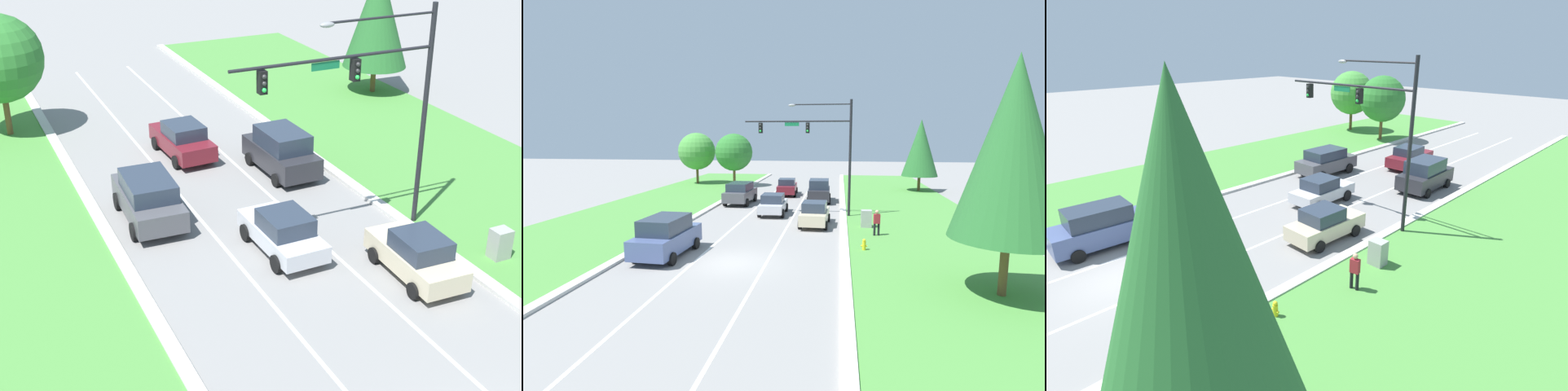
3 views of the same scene
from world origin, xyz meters
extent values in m
plane|color=gray|center=(0.00, 0.00, 0.00)|extent=(160.00, 160.00, 0.00)
cube|color=beige|center=(5.65, 0.00, 0.07)|extent=(0.50, 90.00, 0.15)
cube|color=beige|center=(-5.65, 0.00, 0.07)|extent=(0.50, 90.00, 0.15)
cube|color=#4C8E3D|center=(10.90, 0.00, 0.04)|extent=(10.00, 90.00, 0.08)
cube|color=#4C8E3D|center=(-10.90, 0.00, 0.04)|extent=(10.00, 90.00, 0.08)
cube|color=white|center=(-1.80, 0.00, 0.00)|extent=(0.14, 81.00, 0.01)
cube|color=white|center=(1.80, 0.00, 0.00)|extent=(0.14, 81.00, 0.01)
cylinder|color=black|center=(6.08, 12.43, 4.46)|extent=(0.20, 0.20, 8.92)
cylinder|color=black|center=(2.03, 12.43, 7.32)|extent=(8.10, 0.12, 0.12)
cube|color=#147042|center=(1.62, 12.43, 7.10)|extent=(1.10, 0.04, 0.28)
cylinder|color=black|center=(3.85, 12.43, 8.57)|extent=(4.46, 0.09, 0.09)
ellipsoid|color=gray|center=(1.62, 12.43, 8.52)|extent=(0.56, 0.28, 0.20)
cube|color=black|center=(2.84, 12.43, 6.82)|extent=(0.28, 0.32, 0.80)
sphere|color=#2D2D2D|center=(2.84, 12.26, 7.05)|extent=(0.16, 0.16, 0.16)
sphere|color=#2D2D2D|center=(2.84, 12.26, 6.82)|extent=(0.16, 0.16, 0.16)
sphere|color=#23D647|center=(2.84, 12.26, 6.59)|extent=(0.16, 0.16, 0.16)
cube|color=black|center=(-0.81, 12.43, 6.82)|extent=(0.28, 0.32, 0.80)
sphere|color=#2D2D2D|center=(-0.81, 12.26, 7.05)|extent=(0.16, 0.16, 0.16)
sphere|color=#2D2D2D|center=(-0.81, 12.26, 6.82)|extent=(0.16, 0.16, 0.16)
sphere|color=#23D647|center=(-0.81, 12.26, 6.59)|extent=(0.16, 0.16, 0.16)
cube|color=#28282D|center=(3.43, 19.37, 0.79)|extent=(2.08, 4.56, 0.97)
cube|color=#283342|center=(3.43, 19.25, 1.70)|extent=(1.85, 2.75, 0.85)
cylinder|color=black|center=(4.37, 20.79, 0.31)|extent=(0.25, 0.62, 0.62)
cylinder|color=black|center=(2.42, 20.75, 0.31)|extent=(0.25, 0.62, 0.62)
cylinder|color=black|center=(4.43, 17.99, 0.31)|extent=(0.25, 0.62, 0.62)
cylinder|color=black|center=(2.49, 17.94, 0.31)|extent=(0.25, 0.62, 0.62)
cube|color=silver|center=(0.12, 12.63, 0.67)|extent=(1.91, 4.29, 0.65)
cube|color=#283342|center=(0.13, 12.37, 1.33)|extent=(1.68, 1.95, 0.67)
cylinder|color=black|center=(1.00, 13.97, 0.34)|extent=(0.25, 0.69, 0.69)
cylinder|color=black|center=(-0.80, 13.93, 0.34)|extent=(0.25, 0.69, 0.69)
cylinder|color=black|center=(1.05, 11.33, 0.34)|extent=(0.25, 0.69, 0.69)
cylinder|color=black|center=(-0.75, 11.29, 0.34)|extent=(0.25, 0.69, 0.69)
cube|color=#475684|center=(-3.59, 0.77, 0.81)|extent=(2.20, 4.82, 0.97)
cube|color=#283342|center=(-3.59, 0.65, 1.70)|extent=(1.92, 2.92, 0.80)
cylinder|color=black|center=(-2.55, 2.19, 0.32)|extent=(0.27, 0.65, 0.64)
cylinder|color=black|center=(-4.48, 2.28, 0.32)|extent=(0.27, 0.65, 0.64)
cylinder|color=black|center=(-2.69, -0.74, 0.32)|extent=(0.27, 0.65, 0.64)
cylinder|color=black|center=(-4.62, -0.65, 0.32)|extent=(0.27, 0.65, 0.64)
cube|color=beige|center=(3.65, 9.04, 0.68)|extent=(1.93, 4.27, 0.75)
cube|color=#283342|center=(3.64, 8.79, 1.38)|extent=(1.66, 1.95, 0.66)
cylinder|color=black|center=(4.56, 10.31, 0.30)|extent=(0.26, 0.62, 0.61)
cylinder|color=black|center=(2.84, 10.38, 0.30)|extent=(0.26, 0.62, 0.61)
cylinder|color=black|center=(4.46, 7.71, 0.30)|extent=(0.26, 0.62, 0.61)
cylinder|color=black|center=(2.73, 7.78, 0.30)|extent=(0.26, 0.62, 0.61)
cube|color=maroon|center=(-0.13, 23.26, 0.72)|extent=(2.07, 4.63, 0.78)
cube|color=#283342|center=(-0.11, 22.99, 1.43)|extent=(1.76, 2.13, 0.64)
cylinder|color=black|center=(0.70, 24.71, 0.33)|extent=(0.27, 0.67, 0.66)
cylinder|color=black|center=(-1.10, 24.62, 0.33)|extent=(0.27, 0.67, 0.66)
cylinder|color=black|center=(0.85, 21.90, 0.33)|extent=(0.27, 0.67, 0.66)
cylinder|color=black|center=(-0.96, 21.81, 0.33)|extent=(0.27, 0.67, 0.66)
cube|color=#4C4C51|center=(-3.70, 17.23, 0.81)|extent=(2.23, 4.84, 0.88)
cube|color=#283342|center=(-3.71, 17.11, 1.61)|extent=(1.95, 2.93, 0.71)
cylinder|color=black|center=(-2.64, 18.66, 0.37)|extent=(0.27, 0.75, 0.74)
cylinder|color=black|center=(-4.64, 18.74, 0.37)|extent=(0.27, 0.75, 0.74)
cylinder|color=black|center=(-2.76, 15.71, 0.37)|extent=(0.27, 0.75, 0.74)
cylinder|color=black|center=(-4.76, 15.79, 0.37)|extent=(0.27, 0.75, 0.74)
cube|color=#9E9E99|center=(7.17, 8.63, 0.62)|extent=(0.70, 0.60, 1.24)
cylinder|color=black|center=(7.53, 6.31, 0.42)|extent=(0.14, 0.14, 0.84)
cylinder|color=black|center=(7.79, 6.36, 0.42)|extent=(0.14, 0.14, 0.84)
cube|color=maroon|center=(7.66, 6.34, 1.14)|extent=(0.41, 0.29, 0.60)
sphere|color=tan|center=(7.66, 6.34, 1.58)|extent=(0.22, 0.22, 0.22)
cylinder|color=gold|center=(6.71, 2.95, 0.28)|extent=(0.20, 0.20, 0.55)
sphere|color=gold|center=(6.71, 2.95, 0.61)|extent=(0.18, 0.18, 0.18)
cylinder|color=gold|center=(6.59, 2.95, 0.30)|extent=(0.10, 0.09, 0.09)
cylinder|color=gold|center=(6.83, 2.95, 0.30)|extent=(0.10, 0.09, 0.09)
cylinder|color=brown|center=(14.16, 28.06, 0.86)|extent=(0.32, 0.32, 1.73)
cone|color=#28662D|center=(14.16, 28.06, 4.86)|extent=(3.92, 3.92, 6.28)
cylinder|color=brown|center=(-7.57, 29.82, 1.24)|extent=(0.32, 0.32, 2.48)
sphere|color=#2D752D|center=(-7.57, 29.82, 4.18)|extent=(4.55, 4.55, 4.55)
cylinder|color=brown|center=(11.68, -2.73, 1.17)|extent=(0.32, 0.32, 2.35)
cone|color=#28662D|center=(11.68, -2.73, 5.80)|extent=(4.31, 4.31, 6.90)
cylinder|color=brown|center=(-12.93, 31.57, 1.22)|extent=(0.32, 0.32, 2.44)
sphere|color=#47933D|center=(-12.93, 31.57, 4.21)|extent=(4.72, 4.72, 4.72)
camera|label=1|loc=(-10.80, -8.92, 13.90)|focal=50.00mm
camera|label=2|loc=(5.30, -18.89, 6.28)|focal=28.00mm
camera|label=3|loc=(16.22, -5.03, 9.43)|focal=28.00mm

